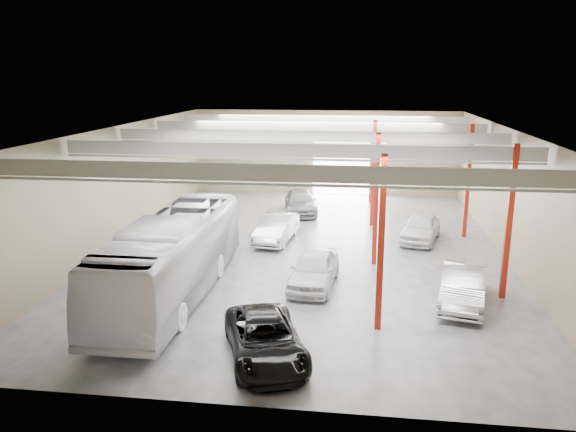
% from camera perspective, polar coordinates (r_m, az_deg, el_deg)
% --- Properties ---
extents(depot_shell, '(22.12, 32.12, 7.06)m').
position_cam_1_polar(depot_shell, '(31.90, 2.32, 5.37)').
color(depot_shell, '#48474D').
rests_on(depot_shell, ground).
extents(coach_bus, '(3.17, 13.38, 3.72)m').
position_cam_1_polar(coach_bus, '(25.94, -11.59, -4.06)').
color(coach_bus, silver).
rests_on(coach_bus, ground).
extents(black_sedan, '(4.11, 5.91, 1.50)m').
position_cam_1_polar(black_sedan, '(20.33, -2.31, -12.41)').
color(black_sedan, black).
rests_on(black_sedan, ground).
extents(car_row_a, '(2.46, 5.15, 1.70)m').
position_cam_1_polar(car_row_a, '(26.89, 2.67, -5.40)').
color(car_row_a, silver).
rests_on(car_row_a, ground).
extents(car_row_b, '(2.33, 5.19, 1.65)m').
position_cam_1_polar(car_row_b, '(34.00, -1.18, -1.22)').
color(car_row_b, '#B4B4B9').
rests_on(car_row_b, ground).
extents(car_row_c, '(3.10, 5.70, 1.57)m').
position_cam_1_polar(car_row_c, '(41.15, 1.29, 1.43)').
color(car_row_c, slate).
rests_on(car_row_c, ground).
extents(car_right_near, '(2.85, 5.46, 1.71)m').
position_cam_1_polar(car_right_near, '(25.98, 17.39, -6.76)').
color(car_right_near, silver).
rests_on(car_right_near, ground).
extents(car_right_far, '(3.14, 5.21, 1.66)m').
position_cam_1_polar(car_right_far, '(35.09, 13.34, -1.12)').
color(car_right_far, white).
rests_on(car_right_far, ground).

